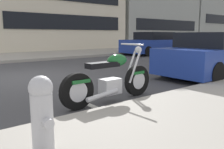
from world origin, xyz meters
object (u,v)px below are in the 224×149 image
at_px(car_opposite_curb, 154,44).
at_px(fire_hydrant, 42,111).
at_px(parked_motorcycle, 111,80).
at_px(parked_car_second_in_row, 213,55).

height_order(car_opposite_curb, fire_hydrant, car_opposite_curb).
relative_size(parked_motorcycle, parked_car_second_in_row, 0.54).
bearing_deg(parked_car_second_in_row, parked_motorcycle, -176.34).
height_order(parked_motorcycle, fire_hydrant, parked_motorcycle).
bearing_deg(car_opposite_curb, parked_car_second_in_row, 54.11).
bearing_deg(parked_car_second_in_row, fire_hydrant, -165.73).
bearing_deg(fire_hydrant, car_opposite_curb, 37.12).
height_order(parked_motorcycle, car_opposite_curb, car_opposite_curb).
relative_size(parked_motorcycle, car_opposite_curb, 0.48).
bearing_deg(parked_motorcycle, fire_hydrant, -147.67).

